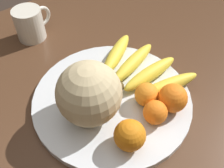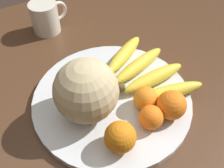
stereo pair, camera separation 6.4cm
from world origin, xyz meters
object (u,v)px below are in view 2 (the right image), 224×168
object	(u,v)px
ceramic_mug	(46,17)
orange_back_left	(120,137)
banana_bunch	(144,72)
kitchen_table	(86,116)
melon	(86,91)
orange_front_right	(146,98)
orange_front_left	(151,117)
fruit_bowl	(112,99)
orange_mid_center	(171,105)

from	to	relation	value
ceramic_mug	orange_back_left	bearing A→B (deg)	88.47
banana_bunch	kitchen_table	bearing A→B (deg)	161.20
melon	ceramic_mug	size ratio (longest dim) A/B	1.17
melon	ceramic_mug	world-z (taller)	melon
orange_front_right	orange_back_left	distance (m)	0.13
banana_bunch	orange_back_left	world-z (taller)	orange_back_left
orange_front_left	banana_bunch	bearing A→B (deg)	-118.73
orange_front_left	orange_front_right	bearing A→B (deg)	-111.07
melon	ceramic_mug	bearing A→B (deg)	-94.97
ceramic_mug	fruit_bowl	bearing A→B (deg)	95.82
melon	banana_bunch	bearing A→B (deg)	-170.66
fruit_bowl	orange_back_left	world-z (taller)	orange_back_left
ceramic_mug	kitchen_table	bearing A→B (deg)	86.44
orange_mid_center	ceramic_mug	xyz separation A→B (m)	(0.13, -0.49, -0.00)
melon	orange_back_left	world-z (taller)	melon
fruit_bowl	ceramic_mug	xyz separation A→B (m)	(0.04, -0.38, 0.04)
kitchen_table	fruit_bowl	xyz separation A→B (m)	(-0.06, 0.05, 0.10)
orange_mid_center	orange_front_left	bearing A→B (deg)	1.89
banana_bunch	orange_back_left	distance (m)	0.22
fruit_bowl	orange_front_left	size ratio (longest dim) A/B	7.10
fruit_bowl	orange_front_right	bearing A→B (deg)	131.22
kitchen_table	melon	bearing A→B (deg)	77.31
ceramic_mug	orange_front_right	bearing A→B (deg)	102.16
ceramic_mug	orange_front_left	bearing A→B (deg)	98.69
orange_front_left	orange_front_right	distance (m)	0.06
orange_front_left	orange_front_right	world-z (taller)	orange_front_right
orange_front_left	orange_mid_center	size ratio (longest dim) A/B	0.81
orange_back_left	orange_mid_center	bearing A→B (deg)	-174.22
orange_front_right	ceramic_mug	bearing A→B (deg)	-77.84
banana_bunch	ceramic_mug	bearing A→B (deg)	103.55
fruit_bowl	orange_mid_center	bearing A→B (deg)	129.85
kitchen_table	orange_back_left	distance (m)	0.23
kitchen_table	ceramic_mug	bearing A→B (deg)	-93.56
orange_back_left	ceramic_mug	bearing A→B (deg)	-91.53
orange_mid_center	kitchen_table	bearing A→B (deg)	-46.66
melon	banana_bunch	xyz separation A→B (m)	(-0.18, -0.03, -0.06)
kitchen_table	fruit_bowl	world-z (taller)	fruit_bowl
melon	orange_mid_center	distance (m)	0.20
fruit_bowl	ceramic_mug	world-z (taller)	ceramic_mug
kitchen_table	orange_mid_center	bearing A→B (deg)	133.34
kitchen_table	orange_front_right	distance (m)	0.21
kitchen_table	orange_front_right	xyz separation A→B (m)	(-0.12, 0.11, 0.13)
orange_mid_center	orange_back_left	bearing A→B (deg)	5.78
banana_bunch	orange_mid_center	bearing A→B (deg)	-106.33
orange_mid_center	ceramic_mug	world-z (taller)	ceramic_mug
orange_front_left	orange_mid_center	xyz separation A→B (m)	(-0.06, -0.00, 0.01)
melon	orange_front_left	xyz separation A→B (m)	(-0.11, 0.11, -0.05)
orange_back_left	melon	bearing A→B (deg)	-80.44
orange_front_left	orange_front_right	size ratio (longest dim) A/B	0.97
banana_bunch	orange_front_right	distance (m)	0.10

